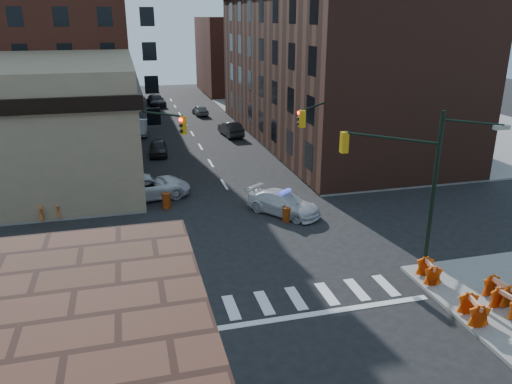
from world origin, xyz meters
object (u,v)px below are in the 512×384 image
police_car (284,203)px  pedestrian_b (40,203)px  pedestrian_a (137,195)px  barrel_road (287,214)px  pickup (147,187)px  parked_car_wnear (158,148)px  barricade_se_a (429,272)px  barrel_bank (166,201)px  parked_car_enear (231,129)px  barricade_nw_a (98,197)px  parked_car_wfar (140,128)px

police_car → pedestrian_b: bearing=130.8°
pedestrian_a → barrel_road: size_ratio=2.18×
pickup → parked_car_wnear: (1.62, 11.53, -0.16)m
barricade_se_a → parked_car_wnear: bearing=31.8°
parked_car_wnear → barrel_bank: (-0.48, -13.78, -0.16)m
pickup → barricade_se_a: 19.79m
police_car → parked_car_wnear: 18.06m
police_car → barrel_bank: (-7.22, 2.97, -0.21)m
parked_car_enear → parked_car_wnear: bearing=30.7°
parked_car_enear → barricade_nw_a: size_ratio=4.35×
parked_car_wfar → barrel_road: bearing=-69.5°
barrel_road → pedestrian_b: bearing=164.6°
pedestrian_b → barrel_bank: pedestrian_b is taller
parked_car_enear → pedestrian_a: pedestrian_a is taller
pickup → parked_car_enear: 19.97m
parked_car_wnear → barrel_bank: size_ratio=3.84×
parked_car_enear → pickup: bearing=55.3°
barrel_road → barrel_bank: bearing=149.0°
police_car → barricade_se_a: (3.97, -10.25, -0.10)m
parked_car_wfar → pedestrian_b: bearing=-102.5°
barrel_bank → barricade_se_a: 17.32m
pedestrian_b → parked_car_wnear: bearing=61.9°
police_car → parked_car_enear: parked_car_enear is taller
parked_car_enear → pedestrian_a: size_ratio=2.31×
pedestrian_a → parked_car_wfar: bearing=103.8°
parked_car_wnear → barricade_se_a: (10.71, -27.01, -0.05)m
parked_car_wfar → barrel_bank: 22.84m
pedestrian_b → barricade_se_a: (18.95, -13.09, -0.52)m
parked_car_wnear → parked_car_enear: bearing=40.7°
parked_car_wnear → parked_car_wfar: (-1.32, 9.04, 0.10)m
barrel_road → barrel_bank: 8.19m
parked_car_enear → barrel_road: 24.01m
pickup → barrel_road: bearing=-138.1°
barrel_road → barricade_nw_a: size_ratio=0.86×
parked_car_wnear → barricade_nw_a: parked_car_wnear is taller
parked_car_wnear → pedestrian_b: size_ratio=2.00×
parked_car_enear → pedestrian_b: pedestrian_b is taller
police_car → parked_car_wfar: 27.02m
barrel_bank → barricade_se_a: barricade_se_a is taller
pickup → parked_car_wnear: size_ratio=1.52×
parked_car_wnear → barricade_nw_a: (-4.93, -11.98, -0.13)m
pedestrian_a → barricade_se_a: bearing=-28.8°
parked_car_wfar → barrel_road: 28.16m
parked_car_enear → barrel_road: bearing=80.6°
pedestrian_a → barricade_nw_a: pedestrian_a is taller
police_car → barrel_bank: 7.81m
pedestrian_b → barrel_road: (14.79, -4.09, -0.68)m
police_car → pedestrian_a: 9.50m
police_car → barricade_nw_a: size_ratio=4.73×
pedestrian_a → barrel_road: (8.86, -4.09, -0.69)m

